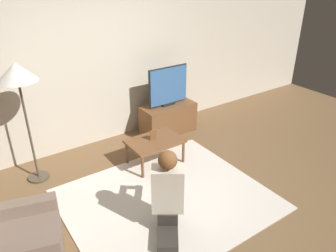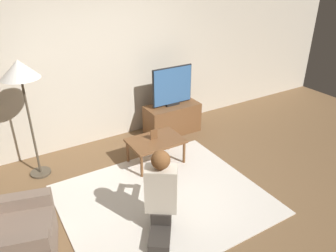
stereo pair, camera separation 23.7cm
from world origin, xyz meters
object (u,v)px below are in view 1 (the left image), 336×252
object	(u,v)px
floor_lamp	(18,78)
person_kneeling	(168,192)
tv	(168,86)
coffee_table	(155,143)
armchair	(13,246)

from	to	relation	value
floor_lamp	person_kneeling	bearing A→B (deg)	-62.56
tv	person_kneeling	world-z (taller)	tv
tv	floor_lamp	distance (m)	2.33
coffee_table	person_kneeling	xyz separation A→B (m)	(-0.60, -1.20, 0.16)
floor_lamp	armchair	bearing A→B (deg)	-111.80
coffee_table	floor_lamp	xyz separation A→B (m)	(-1.53, 0.59, 1.10)
person_kneeling	tv	bearing A→B (deg)	-89.95
armchair	person_kneeling	world-z (taller)	person_kneeling
person_kneeling	armchair	bearing A→B (deg)	20.52
tv	armchair	xyz separation A→B (m)	(-2.82, -1.54, -0.56)
floor_lamp	armchair	xyz separation A→B (m)	(-0.57, -1.42, -1.15)
tv	coffee_table	bearing A→B (deg)	-135.30
armchair	person_kneeling	xyz separation A→B (m)	(1.50, -0.38, 0.21)
floor_lamp	armchair	distance (m)	1.91
armchair	person_kneeling	size ratio (longest dim) A/B	0.96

